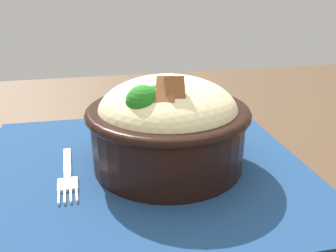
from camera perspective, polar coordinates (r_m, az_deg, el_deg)
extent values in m
cube|color=#4C3826|center=(0.43, -5.52, -10.04)|extent=(1.39, 0.99, 0.04)
cylinder|color=#412F20|center=(1.20, 24.36, -9.36)|extent=(0.04, 0.04, 0.67)
cube|color=navy|center=(0.44, -4.25, -6.50)|extent=(0.40, 0.36, 0.00)
cylinder|color=black|center=(0.43, 0.00, -1.59)|extent=(0.18, 0.18, 0.07)
torus|color=black|center=(0.41, 0.00, 2.36)|extent=(0.19, 0.19, 0.01)
ellipsoid|color=beige|center=(0.41, 0.00, 2.49)|extent=(0.17, 0.17, 0.08)
sphere|color=#1F721B|center=(0.37, -4.00, 3.75)|extent=(0.04, 0.04, 0.04)
sphere|color=#1F721B|center=(0.38, -2.04, 4.34)|extent=(0.03, 0.03, 0.03)
sphere|color=#1F721B|center=(0.40, 0.78, 5.10)|extent=(0.03, 0.03, 0.03)
cylinder|color=orange|center=(0.42, 2.06, 5.64)|extent=(0.02, 0.04, 0.01)
cube|color=brown|center=(0.36, -0.47, 4.56)|extent=(0.03, 0.05, 0.04)
cube|color=brown|center=(0.36, 1.20, 4.40)|extent=(0.02, 0.03, 0.04)
cube|color=silver|center=(0.46, -15.94, -5.42)|extent=(0.01, 0.07, 0.00)
cube|color=silver|center=(0.43, -15.90, -7.78)|extent=(0.01, 0.01, 0.00)
cube|color=silver|center=(0.41, -15.88, -9.06)|extent=(0.02, 0.03, 0.00)
cube|color=silver|center=(0.39, -17.19, -11.04)|extent=(0.00, 0.02, 0.00)
cube|color=silver|center=(0.39, -16.31, -10.96)|extent=(0.00, 0.02, 0.00)
cube|color=silver|center=(0.39, -15.39, -10.88)|extent=(0.00, 0.02, 0.00)
cube|color=silver|center=(0.39, -14.50, -10.80)|extent=(0.00, 0.02, 0.00)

